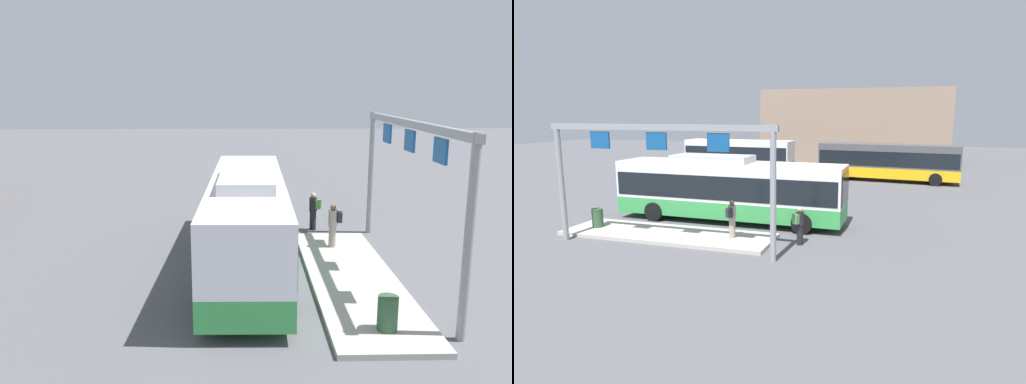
{
  "view_description": "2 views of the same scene",
  "coord_description": "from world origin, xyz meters",
  "views": [
    {
      "loc": [
        -17.46,
        0.11,
        6.23
      ],
      "look_at": [
        3.74,
        -0.4,
        1.87
      ],
      "focal_mm": 36.07,
      "sensor_mm": 36.0,
      "label": 1
    },
    {
      "loc": [
        8.41,
        -20.14,
        5.56
      ],
      "look_at": [
        2.28,
        -0.16,
        1.71
      ],
      "focal_mm": 29.74,
      "sensor_mm": 36.0,
      "label": 2
    }
  ],
  "objects": [
    {
      "name": "bus_main",
      "position": [
        -0.01,
        0.0,
        1.81
      ],
      "size": [
        12.07,
        2.85,
        3.46
      ],
      "rotation": [
        0.0,
        0.0,
        -0.02
      ],
      "color": "green",
      "rests_on": "ground"
    },
    {
      "name": "ground_plane",
      "position": [
        0.0,
        0.0,
        0.0
      ],
      "size": [
        120.0,
        120.0,
        0.0
      ],
      "primitive_type": "plane",
      "color": "#56565B"
    },
    {
      "name": "platform_curb",
      "position": [
        -1.67,
        -3.43,
        0.08
      ],
      "size": [
        10.0,
        2.8,
        0.16
      ],
      "primitive_type": "cube",
      "color": "#B2ADA3",
      "rests_on": "ground"
    },
    {
      "name": "trash_bin",
      "position": [
        -5.44,
        -3.51,
        0.61
      ],
      "size": [
        0.52,
        0.52,
        0.9
      ],
      "primitive_type": "cylinder",
      "color": "#2D5133",
      "rests_on": "platform_curb"
    },
    {
      "name": "person_boarding",
      "position": [
        4.46,
        -2.96,
        0.89
      ],
      "size": [
        0.53,
        0.61,
        1.67
      ],
      "rotation": [
        0.0,
        0.0,
        1.03
      ],
      "color": "black",
      "rests_on": "ground"
    },
    {
      "name": "person_waiting_near",
      "position": [
        1.49,
        -3.32,
        1.05
      ],
      "size": [
        0.37,
        0.55,
        1.67
      ],
      "rotation": [
        0.0,
        0.0,
        1.47
      ],
      "color": "gray",
      "rests_on": "platform_curb"
    },
    {
      "name": "platform_sign_gantry",
      "position": [
        -0.87,
        -5.3,
        3.79
      ],
      "size": [
        10.1,
        0.24,
        5.2
      ],
      "color": "gray",
      "rests_on": "ground"
    }
  ]
}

